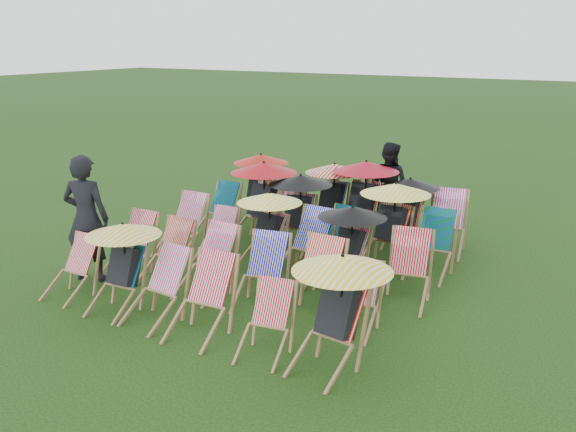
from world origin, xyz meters
The scene contains 33 objects.
ground centered at (0.00, 0.00, 0.00)m, with size 100.00×100.00×0.00m, color black.
deckchair_0 centered at (-2.01, -2.21, 0.42)m, with size 0.56×0.77×0.83m.
deckchair_1 centered at (-1.07, -2.20, 0.63)m, with size 1.00×1.05×1.19m.
deckchair_2 centered at (-0.43, -2.21, 0.46)m, with size 0.67×0.89×0.93m.
deckchair_3 centered at (0.32, -2.25, 0.48)m, with size 0.70×0.93×0.97m.
deckchair_4 centered at (1.28, -2.27, 0.41)m, with size 0.65×0.83×0.82m.
deckchair_5 centered at (2.08, -2.17, 0.69)m, with size 1.10×1.16×1.30m.
deckchair_6 centered at (-1.95, -1.13, 0.47)m, with size 0.64×0.87×0.93m.
deckchair_7 centered at (-1.25, -1.10, 0.46)m, with size 0.62×0.86×0.91m.
deckchair_8 centered at (-0.42, -1.18, 0.48)m, with size 0.68×0.92×0.97m.
deckchair_9 centered at (0.46, -1.11, 0.47)m, with size 0.78×0.97×0.95m.
deckchair_10 centered at (1.20, -1.03, 0.49)m, with size 0.67×0.93×0.99m.
deckchair_11 centered at (1.88, -1.15, 0.42)m, with size 0.64×0.82×0.83m.
deckchair_12 centered at (-1.90, 0.03, 0.49)m, with size 0.66×0.92×0.99m.
deckchair_13 centered at (-1.22, 0.11, 0.41)m, with size 0.59×0.79×0.82m.
deckchair_14 centered at (-0.31, 0.15, 0.64)m, with size 1.02×1.09×1.21m.
deckchair_15 centered at (0.43, 0.10, 0.51)m, with size 0.76×1.00×1.02m.
deckchair_16 centered at (1.13, 0.12, 0.63)m, with size 1.01×1.07×1.19m.
deckchair_17 centered at (2.11, -0.02, 0.48)m, with size 0.78×0.99×0.97m.
deckchair_18 centered at (-2.04, 1.22, 0.46)m, with size 0.63×0.87×0.93m.
deckchair_19 centered at (-1.20, 1.34, 0.74)m, with size 1.19×1.26×1.41m.
deckchair_20 centered at (-0.35, 1.23, 0.68)m, with size 1.09×1.18×1.29m.
deckchair_21 centered at (0.40, 1.18, 0.41)m, with size 0.66×0.83×0.82m.
deckchair_22 centered at (1.30, 1.32, 0.70)m, with size 1.11×1.17×1.32m.
deckchair_23 centered at (2.04, 1.20, 0.49)m, with size 0.67×0.91×0.97m.
deckchair_24 centered at (-1.98, 2.48, 0.69)m, with size 1.09×1.18×1.30m.
deckchair_25 centered at (-1.22, 2.35, 0.45)m, with size 0.60×0.84×0.90m.
deckchair_26 centered at (-0.33, 2.44, 0.68)m, with size 1.08×1.14×1.28m.
deckchair_27 centered at (0.32, 2.36, 0.74)m, with size 1.18×1.23×1.41m.
deckchair_28 centered at (1.18, 2.35, 0.63)m, with size 1.00×1.06×1.19m.
deckchair_29 centered at (1.90, 2.37, 0.51)m, with size 0.82×1.04×1.03m.
person_left centered at (-2.30, -1.60, 0.96)m, with size 0.70×0.46×1.91m, color black.
person_rear centered at (0.46, 3.32, 0.82)m, with size 0.80×0.62×1.64m, color black.
Camera 1 is at (4.93, -7.89, 3.55)m, focal length 40.00 mm.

